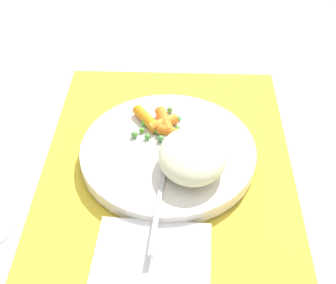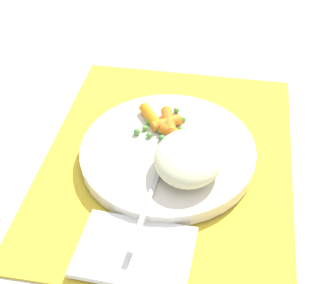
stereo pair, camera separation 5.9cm
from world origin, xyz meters
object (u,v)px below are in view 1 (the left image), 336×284
object	(u,v)px
plate	(168,152)
rice_mound	(193,156)
napkin	(153,254)
carrot_portion	(161,123)
fork	(164,173)

from	to	relation	value
plate	rice_mound	xyz separation A→B (m)	(-0.04, -0.03, 0.03)
rice_mound	napkin	bearing A→B (deg)	160.37
napkin	rice_mound	bearing A→B (deg)	-19.63
rice_mound	napkin	size ratio (longest dim) A/B	0.77
napkin	carrot_portion	bearing A→B (deg)	-0.04
carrot_portion	napkin	distance (m)	0.21
plate	fork	distance (m)	0.05
plate	napkin	xyz separation A→B (m)	(-0.16, 0.01, -0.01)
rice_mound	carrot_portion	distance (m)	0.09
carrot_portion	fork	world-z (taller)	carrot_portion
carrot_portion	napkin	size ratio (longest dim) A/B	0.63
fork	napkin	distance (m)	0.11
plate	carrot_portion	distance (m)	0.05
rice_mound	plate	bearing A→B (deg)	41.47
rice_mound	napkin	xyz separation A→B (m)	(-0.13, 0.04, -0.04)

